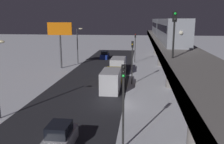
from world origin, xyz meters
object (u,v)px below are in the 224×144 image
sedan_blue (105,55)px  traffic_light_far (135,44)px  sedan_silver (60,139)px  traffic_light_mid (132,56)px  commercial_billboard (60,33)px  delivery_van (112,79)px  subway_train (165,28)px  traffic_light_near (123,95)px  box_truck (119,65)px  rail_signal (174,26)px

sedan_blue → traffic_light_far: bearing=147.9°
sedan_silver → traffic_light_mid: 19.77m
commercial_billboard → traffic_light_far: bearing=-150.9°
delivery_van → traffic_light_mid: size_ratio=1.16×
subway_train → traffic_light_mid: 12.95m
traffic_light_mid → traffic_light_far: bearing=-90.0°
sedan_blue → traffic_light_near: size_ratio=0.66×
sedan_blue → box_truck: bearing=107.5°
traffic_light_far → commercial_billboard: 16.60m
traffic_light_near → traffic_light_mid: same height
sedan_blue → traffic_light_far: size_ratio=0.66×
sedan_blue → box_truck: size_ratio=0.57×
rail_signal → traffic_light_far: (3.94, -31.89, -4.71)m
box_truck → delivery_van: bearing=90.0°
subway_train → traffic_light_far: subway_train is taller
traffic_light_near → delivery_van: bearing=-80.1°
traffic_light_far → traffic_light_mid: bearing=90.0°
delivery_van → traffic_light_mid: (-2.70, -2.82, 2.85)m
sedan_blue → delivery_van: (-4.80, 25.84, 0.56)m
delivery_van → box_truck: bearing=-90.0°
subway_train → box_truck: (8.25, 3.27, -6.61)m
sedan_blue → traffic_light_far: 9.49m
sedan_blue → sedan_silver: 42.01m
subway_train → delivery_van: bearing=59.3°
rail_signal → traffic_light_mid: rail_signal is taller
subway_train → traffic_light_mid: (5.55, 11.08, -3.76)m
box_truck → delivery_van: 10.63m
box_truck → traffic_light_far: size_ratio=1.16×
subway_train → commercial_billboard: (19.87, 0.74, -1.13)m
commercial_billboard → delivery_van: bearing=131.4°
rail_signal → sedan_blue: size_ratio=0.94×
subway_train → box_truck: bearing=21.6°
delivery_van → traffic_light_near: 16.00m
traffic_light_far → commercial_billboard: size_ratio=0.72×
rail_signal → traffic_light_near: bearing=50.3°
box_truck → traffic_light_mid: size_ratio=1.16×
sedan_silver → sedan_blue: bearing=93.8°
box_truck → traffic_light_near: traffic_light_near is taller
rail_signal → traffic_light_near: rail_signal is taller
sedan_silver → box_truck: 26.79m
subway_train → delivery_van: size_ratio=4.98×
traffic_light_mid → box_truck: bearing=-70.9°
subway_train → box_truck: size_ratio=4.98×
rail_signal → sedan_silver: 12.99m
box_truck → traffic_light_mid: 8.75m
box_truck → traffic_light_far: (-2.70, -10.51, 2.85)m
delivery_van → commercial_billboard: (11.62, -13.16, 5.48)m
sedan_silver → delivery_van: size_ratio=0.56×
sedan_silver → traffic_light_near: (-4.70, -0.57, 3.40)m
subway_train → sedan_silver: bearing=71.1°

